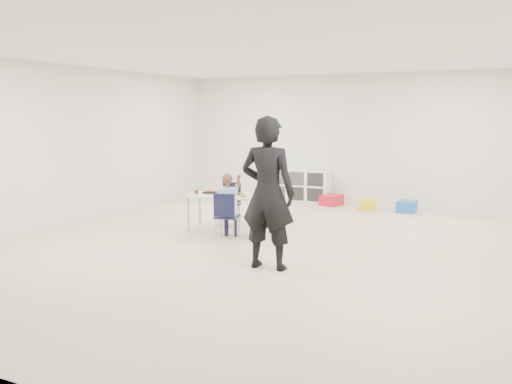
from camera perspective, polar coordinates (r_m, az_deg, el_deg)
The scene contains 16 objects.
room at distance 7.78m, azimuth 1.04°, elevation 4.28°, with size 9.00×9.02×2.80m.
table at distance 9.02m, azimuth -2.93°, elevation -2.19°, with size 1.44×0.94×0.61m.
chair_near at distance 8.44m, azimuth -3.05°, elevation -2.50°, with size 0.35×0.33×0.73m, color black, non-canonical shape.
chair_far at distance 9.57m, azimuth -2.82°, elevation -1.24°, with size 0.35×0.33×0.73m, color black, non-canonical shape.
child at distance 8.41m, azimuth -3.06°, elevation -1.09°, with size 0.49×0.49×1.15m, color #BCDBFF, non-canonical shape.
lunch_tray_near at distance 8.99m, azimuth -2.41°, elevation -0.18°, with size 0.22×0.16×0.03m, color black.
lunch_tray_far at distance 9.17m, azimuth -4.86°, elevation -0.04°, with size 0.22×0.16×0.03m, color black.
milk_carton at distance 8.84m, azimuth -3.19°, elevation -0.10°, with size 0.07×0.07×0.10m, color white.
bread_roll at distance 8.77m, azimuth -1.36°, elevation -0.26°, with size 0.09×0.09×0.07m, color tan.
apple_near at distance 9.09m, azimuth -3.66°, elevation 0.04°, with size 0.07×0.07×0.07m, color maroon.
apple_far at distance 9.10m, azimuth -6.27°, elevation 0.01°, with size 0.07×0.07×0.07m, color maroon.
cubby_shelf at distance 12.27m, azimuth 4.59°, elevation 0.72°, with size 1.40×0.40×0.70m, color white.
adult at distance 6.72m, azimuth 1.24°, elevation -0.13°, with size 0.70×0.46×1.91m, color black.
bin_red at distance 11.73m, azimuth 7.95°, elevation -0.84°, with size 0.36×0.46×0.22m, color red.
bin_yellow at distance 11.28m, azimuth 11.68°, elevation -1.34°, with size 0.33×0.42×0.21m, color gold.
bin_blue at distance 11.22m, azimuth 15.59°, elevation -1.47°, with size 0.36×0.46×0.22m, color blue.
Camera 1 is at (3.35, -7.01, 1.91)m, focal length 38.00 mm.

